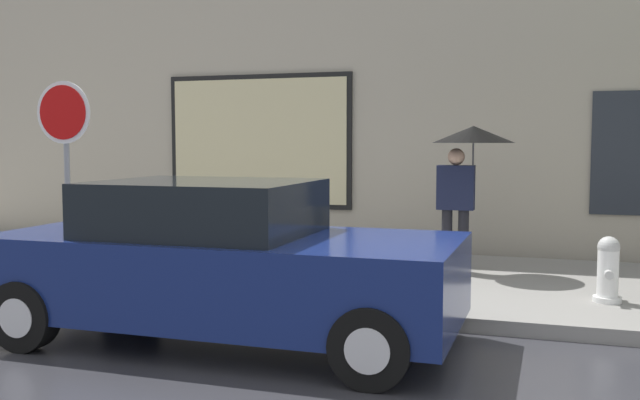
# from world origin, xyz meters

# --- Properties ---
(ground_plane) EXTENTS (60.00, 60.00, 0.00)m
(ground_plane) POSITION_xyz_m (0.00, 0.00, 0.00)
(ground_plane) COLOR #333338
(sidewalk) EXTENTS (20.00, 4.00, 0.15)m
(sidewalk) POSITION_xyz_m (0.00, 3.00, 0.07)
(sidewalk) COLOR gray
(sidewalk) RESTS_ON ground
(building_facade) EXTENTS (20.00, 0.67, 7.00)m
(building_facade) POSITION_xyz_m (-0.03, 5.50, 3.48)
(building_facade) COLOR #B2A893
(building_facade) RESTS_ON ground
(parked_car) EXTENTS (4.29, 1.92, 1.50)m
(parked_car) POSITION_xyz_m (-1.49, 0.03, 0.74)
(parked_car) COLOR navy
(parked_car) RESTS_ON ground
(fire_hydrant) EXTENTS (0.30, 0.44, 0.71)m
(fire_hydrant) POSITION_xyz_m (2.00, 2.19, 0.50)
(fire_hydrant) COLOR white
(fire_hydrant) RESTS_ON sidewalk
(pedestrian_with_umbrella) EXTENTS (1.06, 1.06, 1.92)m
(pedestrian_with_umbrella) POSITION_xyz_m (0.35, 3.51, 1.70)
(pedestrian_with_umbrella) COLOR black
(pedestrian_with_umbrella) RESTS_ON sidewalk
(stop_sign) EXTENTS (0.76, 0.10, 2.45)m
(stop_sign) POSITION_xyz_m (-4.28, 1.40, 1.88)
(stop_sign) COLOR gray
(stop_sign) RESTS_ON sidewalk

